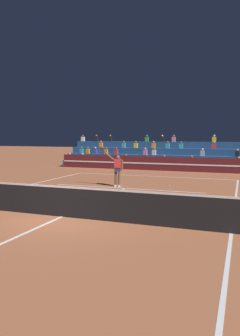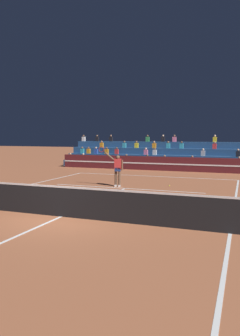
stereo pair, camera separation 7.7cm
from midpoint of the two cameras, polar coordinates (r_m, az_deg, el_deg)
ground_plane at (r=11.51m, az=-9.99°, el=-8.33°), size 120.00×120.00×0.00m
court_lines at (r=11.51m, az=-9.99°, el=-8.31°), size 11.10×23.90×0.01m
tennis_net at (r=11.39m, az=-10.04°, el=-5.68°), size 12.00×0.10×1.10m
sponsor_banner_wall at (r=25.98m, az=7.98°, el=0.73°), size 18.00×0.26×1.10m
bleacher_stand at (r=29.05m, az=9.38°, el=1.80°), size 19.34×3.80×2.83m
tennis_player at (r=17.72m, az=-0.37°, el=-0.12°), size 1.38×0.36×2.23m
tennis_ball at (r=18.13m, az=8.73°, el=-3.06°), size 0.07×0.07×0.07m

